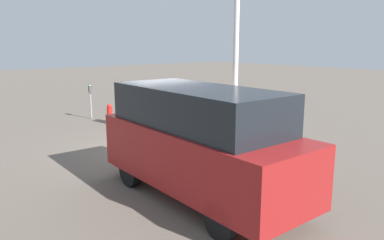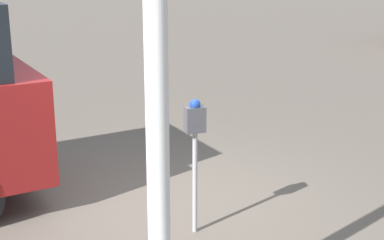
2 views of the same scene
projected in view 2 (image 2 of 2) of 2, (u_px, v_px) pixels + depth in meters
name	position (u px, v px, depth m)	size (l,w,h in m)	color
ground_plane	(171.00, 208.00, 6.66)	(80.00, 80.00, 0.00)	#60564C
parking_meter_near	(195.00, 136.00, 5.83)	(0.22, 0.14, 1.42)	#9E9EA3
lamp_post	(158.00, 136.00, 3.99)	(0.44, 0.44, 5.11)	beige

